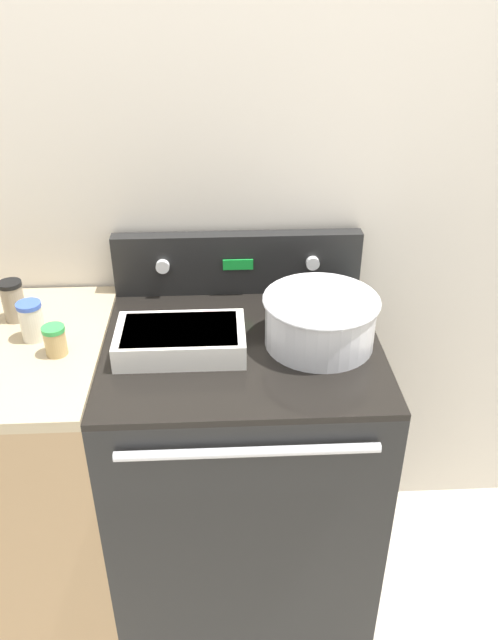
# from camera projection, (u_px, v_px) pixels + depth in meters

# --- Properties ---
(kitchen_wall) EXTENTS (8.00, 0.05, 2.50)m
(kitchen_wall) POSITION_uv_depth(u_px,v_px,m) (236.00, 186.00, 1.82)
(kitchen_wall) COLOR beige
(kitchen_wall) RESTS_ON ground_plane
(stove_range) EXTENTS (0.74, 0.68, 0.93)m
(stove_range) POSITION_uv_depth(u_px,v_px,m) (243.00, 471.00, 1.91)
(stove_range) COLOR black
(stove_range) RESTS_ON ground_plane
(control_panel) EXTENTS (0.74, 0.07, 0.19)m
(control_panel) POSITION_uv_depth(u_px,v_px,m) (238.00, 263.00, 1.88)
(control_panel) COLOR black
(control_panel) RESTS_ON stove_range
(side_counter) EXTENTS (0.53, 0.65, 0.95)m
(side_counter) POSITION_uv_depth(u_px,v_px,m) (32.00, 477.00, 1.88)
(side_counter) COLOR tan
(side_counter) RESTS_ON ground_plane
(mixing_bowl) EXTENTS (0.31, 0.31, 0.14)m
(mixing_bowl) POSITION_uv_depth(u_px,v_px,m) (320.00, 318.00, 1.63)
(mixing_bowl) COLOR silver
(mixing_bowl) RESTS_ON stove_range
(casserole_dish) EXTENTS (0.33, 0.20, 0.07)m
(casserole_dish) POSITION_uv_depth(u_px,v_px,m) (181.00, 338.00, 1.62)
(casserole_dish) COLOR silver
(casserole_dish) RESTS_ON stove_range
(ladle) EXTENTS (0.07, 0.30, 0.07)m
(ladle) POSITION_uv_depth(u_px,v_px,m) (364.00, 305.00, 1.79)
(ladle) COLOR #7AB2C6
(ladle) RESTS_ON stove_range
(spice_jar_green_cap) EXTENTS (0.06, 0.06, 0.08)m
(spice_jar_green_cap) POSITION_uv_depth(u_px,v_px,m) (55.00, 340.00, 1.58)
(spice_jar_green_cap) COLOR tan
(spice_jar_green_cap) RESTS_ON side_counter
(spice_jar_blue_cap) EXTENTS (0.06, 0.06, 0.11)m
(spice_jar_blue_cap) POSITION_uv_depth(u_px,v_px,m) (32.00, 321.00, 1.64)
(spice_jar_blue_cap) COLOR beige
(spice_jar_blue_cap) RESTS_ON side_counter
(spice_jar_black_cap) EXTENTS (0.06, 0.06, 0.12)m
(spice_jar_black_cap) POSITION_uv_depth(u_px,v_px,m) (13.00, 301.00, 1.73)
(spice_jar_black_cap) COLOR gray
(spice_jar_black_cap) RESTS_ON side_counter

